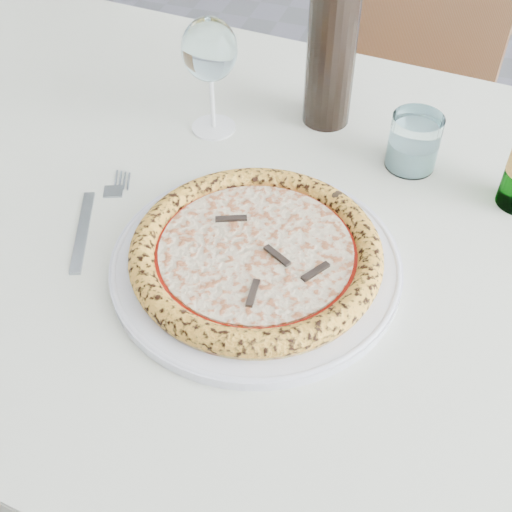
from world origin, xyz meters
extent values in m
cube|color=slate|center=(0.00, 0.00, -0.01)|extent=(5.00, 6.00, 0.02)
cube|color=brown|center=(0.22, 0.12, 0.73)|extent=(1.60, 1.00, 0.04)
cube|color=beige|center=(0.22, 0.12, 0.75)|extent=(1.66, 1.07, 0.01)
cube|color=beige|center=(0.22, 0.59, 0.64)|extent=(1.59, 0.01, 0.22)
cylinder|color=brown|center=(-0.49, 0.50, 0.35)|extent=(0.06, 0.06, 0.71)
cube|color=brown|center=(0.25, 0.84, 0.45)|extent=(0.49, 0.49, 0.04)
cylinder|color=brown|center=(0.46, 0.99, 0.21)|extent=(0.04, 0.04, 0.43)
cylinder|color=brown|center=(0.40, 0.63, 0.21)|extent=(0.04, 0.04, 0.43)
cylinder|color=brown|center=(0.10, 1.05, 0.21)|extent=(0.04, 0.04, 0.43)
cylinder|color=brown|center=(0.04, 0.69, 0.21)|extent=(0.04, 0.04, 0.43)
cylinder|color=white|center=(0.22, 0.02, 0.76)|extent=(0.36, 0.36, 0.01)
torus|color=white|center=(0.22, 0.02, 0.77)|extent=(0.36, 0.36, 0.01)
cylinder|color=tan|center=(0.22, 0.02, 0.78)|extent=(0.30, 0.30, 0.01)
torus|color=gold|center=(0.22, 0.02, 0.78)|extent=(0.31, 0.31, 0.03)
cylinder|color=#A91909|center=(0.22, 0.02, 0.78)|extent=(0.26, 0.26, 0.00)
cylinder|color=beige|center=(0.22, 0.02, 0.79)|extent=(0.24, 0.24, 0.00)
cube|color=#2C231D|center=(0.25, 0.02, 0.79)|extent=(0.04, 0.01, 0.00)
cube|color=#2C231D|center=(0.22, 0.07, 0.79)|extent=(0.01, 0.04, 0.00)
cube|color=#2C231D|center=(0.15, 0.02, 0.79)|extent=(0.04, 0.01, 0.00)
cube|color=#2C231D|center=(0.22, -0.02, 0.79)|extent=(0.01, 0.04, 0.00)
cube|color=#8993A0|center=(-0.02, 0.00, 0.76)|extent=(0.07, 0.15, 0.00)
cube|color=#8993A0|center=(-0.02, 0.10, 0.76)|extent=(0.03, 0.03, 0.00)
cylinder|color=#8993A0|center=(-0.03, 0.13, 0.76)|extent=(0.00, 0.04, 0.00)
cylinder|color=#8993A0|center=(-0.02, 0.13, 0.76)|extent=(0.00, 0.04, 0.00)
cylinder|color=#8993A0|center=(-0.01, 0.13, 0.76)|extent=(0.00, 0.04, 0.00)
cylinder|color=#8993A0|center=(-0.01, 0.13, 0.76)|extent=(0.00, 0.04, 0.00)
cylinder|color=white|center=(0.06, 0.28, 0.76)|extent=(0.07, 0.07, 0.00)
cylinder|color=white|center=(0.06, 0.28, 0.81)|extent=(0.01, 0.01, 0.09)
ellipsoid|color=white|center=(0.06, 0.28, 0.89)|extent=(0.08, 0.08, 0.09)
cylinder|color=white|center=(0.36, 0.29, 0.80)|extent=(0.07, 0.07, 0.08)
cylinder|color=silver|center=(0.36, 0.29, 0.78)|extent=(0.07, 0.07, 0.04)
cylinder|color=black|center=(0.22, 0.36, 0.86)|extent=(0.07, 0.07, 0.21)
camera|label=1|loc=(0.39, -0.50, 1.34)|focal=45.00mm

